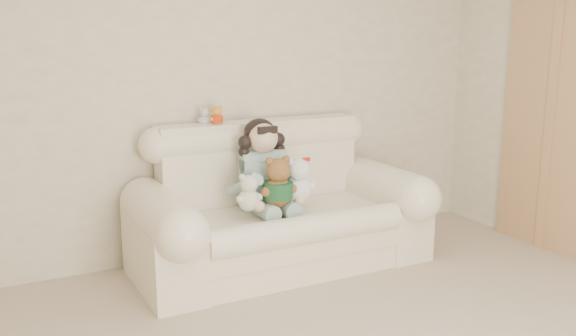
{
  "coord_description": "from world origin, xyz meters",
  "views": [
    {
      "loc": [
        -1.75,
        -1.82,
        1.67
      ],
      "look_at": [
        0.2,
        1.9,
        0.75
      ],
      "focal_mm": 38.68,
      "sensor_mm": 36.0,
      "label": 1
    }
  ],
  "objects_px": {
    "brown_teddy": "(278,177)",
    "cream_teddy": "(249,189)",
    "sofa": "(282,197)",
    "seated_child": "(263,164)",
    "white_cat": "(298,176)"
  },
  "relations": [
    {
      "from": "seated_child",
      "to": "white_cat",
      "type": "distance_m",
      "value": 0.28
    },
    {
      "from": "seated_child",
      "to": "white_cat",
      "type": "relative_size",
      "value": 1.73
    },
    {
      "from": "brown_teddy",
      "to": "white_cat",
      "type": "bearing_deg",
      "value": 6.39
    },
    {
      "from": "seated_child",
      "to": "white_cat",
      "type": "height_order",
      "value": "seated_child"
    },
    {
      "from": "brown_teddy",
      "to": "cream_teddy",
      "type": "height_order",
      "value": "brown_teddy"
    },
    {
      "from": "sofa",
      "to": "cream_teddy",
      "type": "distance_m",
      "value": 0.38
    },
    {
      "from": "sofa",
      "to": "cream_teddy",
      "type": "height_order",
      "value": "sofa"
    },
    {
      "from": "seated_child",
      "to": "cream_teddy",
      "type": "bearing_deg",
      "value": -125.09
    },
    {
      "from": "brown_teddy",
      "to": "cream_teddy",
      "type": "bearing_deg",
      "value": 173.87
    },
    {
      "from": "sofa",
      "to": "white_cat",
      "type": "xyz_separation_m",
      "value": [
        0.07,
        -0.13,
        0.18
      ]
    },
    {
      "from": "white_cat",
      "to": "cream_teddy",
      "type": "height_order",
      "value": "white_cat"
    },
    {
      "from": "sofa",
      "to": "seated_child",
      "type": "height_order",
      "value": "seated_child"
    },
    {
      "from": "seated_child",
      "to": "cream_teddy",
      "type": "distance_m",
      "value": 0.33
    },
    {
      "from": "sofa",
      "to": "seated_child",
      "type": "relative_size",
      "value": 3.14
    },
    {
      "from": "sofa",
      "to": "seated_child",
      "type": "distance_m",
      "value": 0.27
    }
  ]
}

